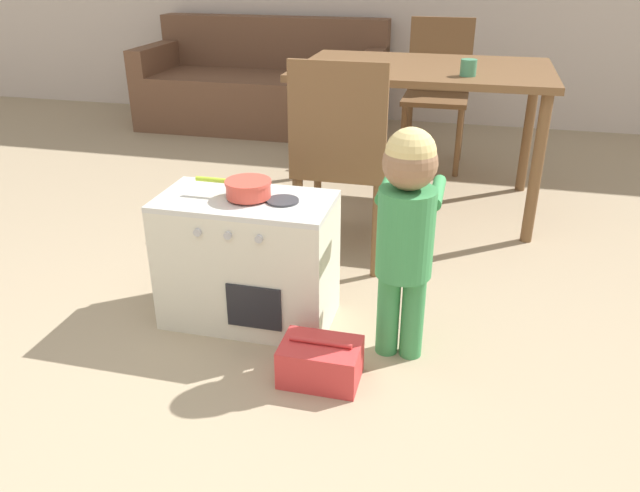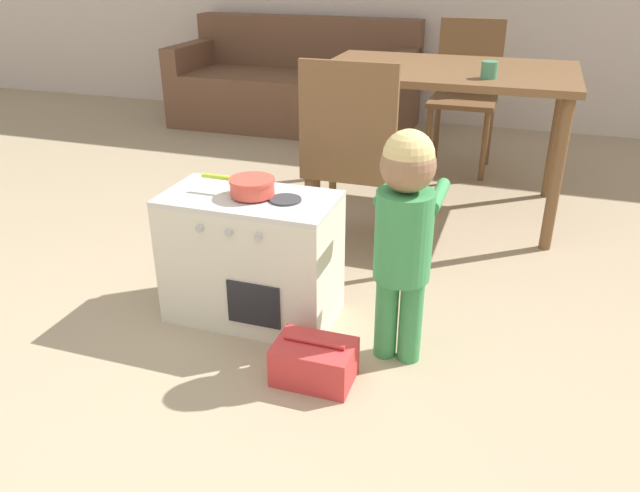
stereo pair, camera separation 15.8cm
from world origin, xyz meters
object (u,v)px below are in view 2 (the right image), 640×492
at_px(play_kitchen, 252,258).
at_px(cup_on_table, 489,70).
at_px(dining_table, 446,85).
at_px(dining_chair_far, 465,91).
at_px(toy_pot, 251,185).
at_px(dining_chair_near, 354,159).
at_px(couch, 296,87).
at_px(child_figure, 405,221).
at_px(toy_basket, 314,362).

xyz_separation_m(play_kitchen, cup_on_table, (0.72, 1.14, 0.55)).
relative_size(dining_table, cup_on_table, 16.72).
distance_m(play_kitchen, dining_chair_far, 2.23).
bearing_deg(dining_chair_far, dining_table, 88.23).
relative_size(toy_pot, dining_chair_near, 0.30).
bearing_deg(play_kitchen, toy_pot, 2.17).
distance_m(toy_pot, couch, 3.00).
bearing_deg(toy_pot, play_kitchen, -177.83).
distance_m(child_figure, dining_chair_far, 2.25).
bearing_deg(play_kitchen, dining_chair_near, 66.78).
bearing_deg(dining_chair_near, cup_on_table, 50.29).
xyz_separation_m(play_kitchen, dining_chair_far, (0.52, 2.16, 0.25)).
relative_size(play_kitchen, couch, 0.34).
xyz_separation_m(toy_pot, child_figure, (0.58, -0.09, -0.02)).
relative_size(dining_chair_near, dining_chair_far, 1.00).
bearing_deg(toy_pot, dining_chair_far, 76.80).
bearing_deg(toy_pot, couch, 107.52).
distance_m(play_kitchen, couch, 2.99).
distance_m(couch, cup_on_table, 2.41).
distance_m(play_kitchen, child_figure, 0.66).
xyz_separation_m(play_kitchen, dining_table, (0.49, 1.38, 0.42)).
bearing_deg(toy_pot, toy_basket, -42.31).
height_order(dining_chair_near, cup_on_table, dining_chair_near).
relative_size(couch, cup_on_table, 24.53).
distance_m(toy_pot, dining_chair_near, 0.60).
bearing_deg(toy_pot, dining_chair_near, 67.88).
relative_size(toy_pot, dining_chair_far, 0.30).
bearing_deg(cup_on_table, dining_table, 133.13).
bearing_deg(play_kitchen, toy_basket, -41.23).
bearing_deg(toy_basket, dining_table, 85.38).
height_order(dining_table, cup_on_table, cup_on_table).
bearing_deg(dining_table, couch, 133.11).
bearing_deg(dining_chair_near, child_figure, -61.60).
height_order(dining_table, dining_chair_near, dining_chair_near).
bearing_deg(cup_on_table, dining_chair_near, -129.71).
xyz_separation_m(play_kitchen, child_figure, (0.59, -0.09, 0.27)).
xyz_separation_m(dining_chair_near, couch, (-1.13, 2.30, -0.20)).
bearing_deg(dining_table, cup_on_table, -46.87).
relative_size(toy_pot, child_figure, 0.34).
height_order(toy_basket, cup_on_table, cup_on_table).
bearing_deg(play_kitchen, dining_table, 70.23).
height_order(dining_table, dining_chair_far, dining_chair_far).
bearing_deg(couch, dining_table, -46.89).
distance_m(dining_chair_far, couch, 1.58).
xyz_separation_m(couch, cup_on_table, (1.61, -1.72, 0.50)).
height_order(play_kitchen, dining_table, dining_table).
relative_size(toy_basket, dining_table, 0.20).
bearing_deg(dining_chair_near, play_kitchen, -113.22).
bearing_deg(dining_chair_far, toy_pot, 76.80).
bearing_deg(child_figure, toy_pot, 170.85).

